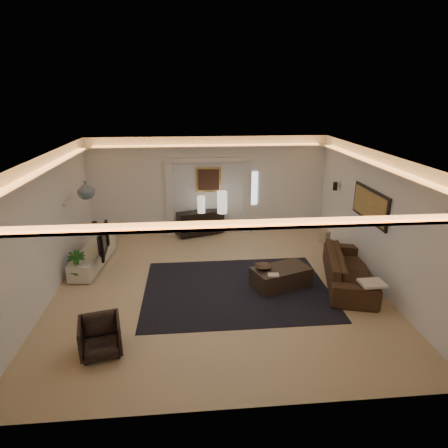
{
  "coord_description": "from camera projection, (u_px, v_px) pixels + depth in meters",
  "views": [
    {
      "loc": [
        -0.54,
        -7.53,
        4.1
      ],
      "look_at": [
        0.2,
        0.6,
        1.25
      ],
      "focal_mm": 30.43,
      "sensor_mm": 36.0,
      "label": 1
    }
  ],
  "objects": [
    {
      "name": "throw_blanket",
      "position": [
        372.0,
        283.0,
        7.44
      ],
      "size": [
        0.48,
        0.39,
        0.05
      ],
      "primitive_type": "cube",
      "rotation": [
        0.0,
        0.0,
        0.02
      ],
      "color": "beige",
      "rests_on": "sofa"
    },
    {
      "name": "lamp_left",
      "position": [
        201.0,
        201.0,
        11.03
      ],
      "size": [
        0.28,
        0.28,
        0.5
      ],
      "primitive_type": "cylinder",
      "rotation": [
        0.0,
        0.0,
        0.3
      ],
      "color": "silver",
      "rests_on": "console"
    },
    {
      "name": "daylight_slit",
      "position": [
        253.0,
        188.0,
        11.42
      ],
      "size": [
        0.25,
        0.03,
        1.0
      ],
      "primitive_type": "cube",
      "color": "white",
      "rests_on": "wall_back"
    },
    {
      "name": "armchair",
      "position": [
        100.0,
        337.0,
        6.22
      ],
      "size": [
        0.79,
        0.8,
        0.61
      ],
      "primitive_type": "imported",
      "rotation": [
        0.0,
        0.0,
        0.22
      ],
      "color": "#352E25",
      "rests_on": "ground"
    },
    {
      "name": "figurine",
      "position": [
        95.0,
        227.0,
        10.26
      ],
      "size": [
        0.17,
        0.17,
        0.38
      ],
      "primitive_type": "cylinder",
      "rotation": [
        0.0,
        0.0,
        -0.25
      ],
      "color": "#3B291D",
      "rests_on": "media_ledge"
    },
    {
      "name": "wall_sconce",
      "position": [
        335.0,
        186.0,
        10.28
      ],
      "size": [
        0.12,
        0.12,
        0.22
      ],
      "primitive_type": "cylinder",
      "color": "black",
      "rests_on": "wall_right"
    },
    {
      "name": "alcove_header",
      "position": [
        208.0,
        160.0,
        10.93
      ],
      "size": [
        2.52,
        0.2,
        0.12
      ],
      "primitive_type": "cube",
      "color": "silver",
      "rests_on": "wall_back"
    },
    {
      "name": "plant",
      "position": [
        77.0,
        267.0,
        8.57
      ],
      "size": [
        0.51,
        0.51,
        0.72
      ],
      "primitive_type": "imported",
      "rotation": [
        0.0,
        0.0,
        0.32
      ],
      "color": "#1D5518",
      "rests_on": "ground"
    },
    {
      "name": "throw_pillow",
      "position": [
        325.0,
        237.0,
        9.79
      ],
      "size": [
        0.14,
        0.42,
        0.42
      ],
      "primitive_type": "cube",
      "rotation": [
        0.0,
        0.0,
        0.03
      ],
      "color": "#9E8965",
      "rests_on": "sofa"
    },
    {
      "name": "cove_soffit",
      "position": [
        217.0,
        170.0,
        7.62
      ],
      "size": [
        7.0,
        7.0,
        0.04
      ],
      "primitive_type": "cube",
      "color": "silver",
      "rests_on": "ceiling"
    },
    {
      "name": "painting_frame",
      "position": [
        208.0,
        180.0,
        11.2
      ],
      "size": [
        0.74,
        0.04,
        0.74
      ],
      "primitive_type": "cube",
      "color": "tan",
      "rests_on": "wall_back"
    },
    {
      "name": "pilaster_right",
      "position": [
        247.0,
        197.0,
        11.41
      ],
      "size": [
        0.22,
        0.2,
        2.2
      ],
      "primitive_type": "cube",
      "color": "silver",
      "rests_on": "ground"
    },
    {
      "name": "wall_left",
      "position": [
        46.0,
        230.0,
        7.7
      ],
      "size": [
        0.0,
        7.0,
        7.0
      ],
      "primitive_type": "plane",
      "rotation": [
        1.57,
        0.0,
        1.57
      ],
      "color": "white",
      "rests_on": "ground"
    },
    {
      "name": "media_ledge",
      "position": [
        93.0,
        257.0,
        9.43
      ],
      "size": [
        0.73,
        2.13,
        0.39
      ],
      "primitive_type": "cube",
      "rotation": [
        0.0,
        0.0,
        -0.1
      ],
      "color": "beige",
      "rests_on": "ground"
    },
    {
      "name": "ceiling",
      "position": [
        217.0,
        156.0,
        7.52
      ],
      "size": [
        7.0,
        7.0,
        0.0
      ],
      "primitive_type": "plane",
      "rotation": [
        3.14,
        0.0,
        0.0
      ],
      "color": "white",
      "rests_on": "ground"
    },
    {
      "name": "wall_front",
      "position": [
        238.0,
        317.0,
        4.71
      ],
      "size": [
        7.0,
        0.0,
        7.0
      ],
      "primitive_type": "plane",
      "rotation": [
        -1.57,
        0.0,
        0.0
      ],
      "color": "white",
      "rests_on": "ground"
    },
    {
      "name": "tv",
      "position": [
        99.0,
        240.0,
        9.01
      ],
      "size": [
        1.16,
        0.25,
        0.66
      ],
      "primitive_type": "imported",
      "rotation": [
        0.0,
        0.0,
        1.65
      ],
      "color": "black",
      "rests_on": "media_ledge"
    },
    {
      "name": "painting_canvas",
      "position": [
        209.0,
        180.0,
        11.17
      ],
      "size": [
        0.62,
        0.02,
        0.62
      ],
      "primitive_type": "cube",
      "color": "#4C2D1E",
      "rests_on": "wall_back"
    },
    {
      "name": "console",
      "position": [
        200.0,
        222.0,
        11.38
      ],
      "size": [
        1.44,
        0.85,
        0.69
      ],
      "primitive_type": "cube",
      "rotation": [
        0.0,
        0.0,
        0.33
      ],
      "color": "black",
      "rests_on": "ground"
    },
    {
      "name": "coffee_table",
      "position": [
        281.0,
        277.0,
        8.42
      ],
      "size": [
        1.4,
        1.06,
        0.46
      ],
      "primitive_type": "cube",
      "rotation": [
        0.0,
        0.0,
        0.35
      ],
      "color": "black",
      "rests_on": "ground"
    },
    {
      "name": "wall_right",
      "position": [
        376.0,
        220.0,
        8.3
      ],
      "size": [
        0.0,
        7.0,
        7.0
      ],
      "primitive_type": "plane",
      "rotation": [
        1.57,
        0.0,
        -1.57
      ],
      "color": "white",
      "rests_on": "ground"
    },
    {
      "name": "lamp_right",
      "position": [
        222.0,
        202.0,
        11.01
      ],
      "size": [
        0.3,
        0.3,
        0.64
      ],
      "primitive_type": "cylinder",
      "rotation": [
        0.0,
        0.0,
        0.03
      ],
      "color": "white",
      "rests_on": "console"
    },
    {
      "name": "pilaster_left",
      "position": [
        170.0,
        199.0,
        11.22
      ],
      "size": [
        0.22,
        0.2,
        2.2
      ],
      "primitive_type": "cube",
      "color": "silver",
      "rests_on": "ground"
    },
    {
      "name": "floor",
      "position": [
        218.0,
        286.0,
        8.48
      ],
      "size": [
        7.0,
        7.0,
        0.0
      ],
      "primitive_type": "plane",
      "color": "tan",
      "rests_on": "ground"
    },
    {
      "name": "bowl",
      "position": [
        263.0,
        268.0,
        8.3
      ],
      "size": [
        0.38,
        0.38,
        0.08
      ],
      "primitive_type": "imported",
      "rotation": [
        0.0,
        0.0,
        0.09
      ],
      "color": "#4B3928",
      "rests_on": "coffee_table"
    },
    {
      "name": "ginger_jar",
      "position": [
        86.0,
        190.0,
        9.07
      ],
      "size": [
        0.48,
        0.48,
        0.43
      ],
      "primitive_type": "imported",
      "rotation": [
        0.0,
        0.0,
        -0.19
      ],
      "color": "#4D5C69",
      "rests_on": "wall_niche"
    },
    {
      "name": "sofa",
      "position": [
        349.0,
        269.0,
        8.48
      ],
      "size": [
        2.56,
        1.53,
        0.7
      ],
      "primitive_type": "imported",
      "rotation": [
        0.0,
        0.0,
        1.31
      ],
      "color": "#331D16",
      "rests_on": "ground"
    },
    {
      "name": "wall_back",
      "position": [
        209.0,
        186.0,
        11.29
      ],
      "size": [
        7.0,
        0.0,
        7.0
      ],
      "primitive_type": "plane",
      "rotation": [
        1.57,
        0.0,
        0.0
      ],
      "color": "white",
      "rests_on": "ground"
    },
    {
      "name": "area_rug",
      "position": [
        236.0,
        289.0,
        8.32
      ],
      "size": [
        4.0,
        3.0,
        0.01
      ],
      "primitive_type": "cube",
      "color": "black",
      "rests_on": "ground"
    },
    {
      "name": "wall_niche",
      "position": [
        68.0,
        202.0,
        8.96
      ],
      "size": [
        0.1,
        0.55,
        0.04
      ],
      "primitive_type": "cube",
      "color": "silver",
      "rests_on": "wall_left"
    },
    {
      "name": "magazine",
      "position": [
        273.0,
        276.0,
        8.0
      ],
      "size": [
        0.25,
        0.19,
        0.03
      ],
      "primitive_type": "cube",
      "rotation": [
        0.0,
        0.0,
        -0.1
      ],
      "color": "beige",
      "rests_on": "coffee_table"
    },
    {
      "name": "art_panel_gold",
      "position": [
        369.0,
        205.0,
        8.5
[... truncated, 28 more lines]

